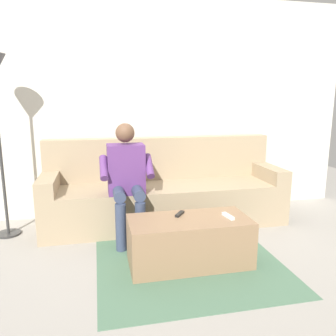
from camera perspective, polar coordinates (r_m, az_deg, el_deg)
The scene contains 8 objects.
ground_plane at distance 3.22m, azimuth 2.11°, elevation -13.53°, with size 8.00×8.00×0.00m, color gray.
back_wall at distance 4.06m, azimuth -1.90°, elevation 10.27°, with size 4.80×0.06×2.55m, color beige.
couch at distance 3.78m, azimuth -0.60°, elevation -4.51°, with size 2.63×0.75×0.94m.
coffee_table at distance 2.88m, azimuth 3.63°, elevation -12.39°, with size 1.01×0.48×0.40m.
person_solo_seated at distance 3.28m, azimuth -7.07°, elevation -1.20°, with size 0.51×0.53×1.15m.
remote_black at distance 2.88m, azimuth 2.01°, elevation -7.85°, with size 0.14×0.03×0.02m, color black.
remote_white at distance 2.87m, azimuth 10.24°, elevation -8.09°, with size 0.15×0.03×0.02m, color white.
floor_rug at distance 3.06m, azimuth 3.02°, elevation -14.93°, with size 1.54×1.64×0.01m, color #4C7056.
Camera 1 is at (0.73, 3.42, 1.37)m, focal length 35.65 mm.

